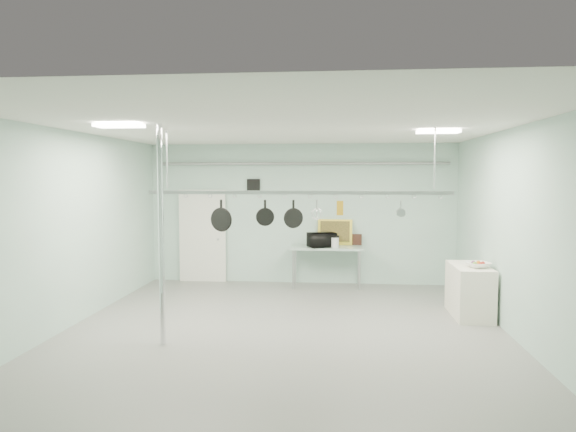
# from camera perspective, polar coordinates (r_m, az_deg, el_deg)

# --- Properties ---
(floor) EXTENTS (8.00, 8.00, 0.00)m
(floor) POSITION_cam_1_polar(r_m,az_deg,el_deg) (8.15, -0.57, -13.09)
(floor) COLOR gray
(floor) RESTS_ON ground
(ceiling) EXTENTS (7.00, 8.00, 0.02)m
(ceiling) POSITION_cam_1_polar(r_m,az_deg,el_deg) (7.81, -0.59, 9.83)
(ceiling) COLOR silver
(ceiling) RESTS_ON back_wall
(back_wall) EXTENTS (7.00, 0.02, 3.20)m
(back_wall) POSITION_cam_1_polar(r_m,az_deg,el_deg) (11.78, 1.46, 0.25)
(back_wall) COLOR #9DBCB3
(back_wall) RESTS_ON floor
(right_wall) EXTENTS (0.02, 8.00, 3.20)m
(right_wall) POSITION_cam_1_polar(r_m,az_deg,el_deg) (8.23, 24.38, -1.93)
(right_wall) COLOR #9DBCB3
(right_wall) RESTS_ON floor
(door) EXTENTS (1.10, 0.10, 2.20)m
(door) POSITION_cam_1_polar(r_m,az_deg,el_deg) (12.16, -9.44, -2.29)
(door) COLOR silver
(door) RESTS_ON floor
(wall_vent) EXTENTS (0.30, 0.04, 0.30)m
(wall_vent) POSITION_cam_1_polar(r_m,az_deg,el_deg) (11.86, -3.86, 3.41)
(wall_vent) COLOR black
(wall_vent) RESTS_ON back_wall
(conduit_pipe) EXTENTS (6.60, 0.07, 0.07)m
(conduit_pipe) POSITION_cam_1_polar(r_m,az_deg,el_deg) (11.67, 1.44, 5.86)
(conduit_pipe) COLOR gray
(conduit_pipe) RESTS_ON back_wall
(chrome_pole) EXTENTS (0.08, 0.08, 3.20)m
(chrome_pole) POSITION_cam_1_polar(r_m,az_deg,el_deg) (7.61, -13.91, -2.14)
(chrome_pole) COLOR silver
(chrome_pole) RESTS_ON floor
(prep_table) EXTENTS (1.60, 0.70, 0.91)m
(prep_table) POSITION_cam_1_polar(r_m,az_deg,el_deg) (11.45, 4.32, -3.75)
(prep_table) COLOR #9AB6AA
(prep_table) RESTS_ON floor
(side_cabinet) EXTENTS (0.60, 1.20, 0.90)m
(side_cabinet) POSITION_cam_1_polar(r_m,az_deg,el_deg) (9.64, 19.52, -7.84)
(side_cabinet) COLOR white
(side_cabinet) RESTS_ON floor
(pot_rack) EXTENTS (4.80, 0.06, 1.00)m
(pot_rack) POSITION_cam_1_polar(r_m,az_deg,el_deg) (8.06, 1.05, 2.82)
(pot_rack) COLOR #B7B7BC
(pot_rack) RESTS_ON ceiling
(light_panel_left) EXTENTS (0.65, 0.30, 0.05)m
(light_panel_left) POSITION_cam_1_polar(r_m,az_deg,el_deg) (7.60, -18.25, 9.54)
(light_panel_left) COLOR white
(light_panel_left) RESTS_ON ceiling
(light_panel_right) EXTENTS (0.65, 0.30, 0.05)m
(light_panel_right) POSITION_cam_1_polar(r_m,az_deg,el_deg) (8.51, 16.35, 9.00)
(light_panel_right) COLOR white
(light_panel_right) RESTS_ON ceiling
(microwave) EXTENTS (0.68, 0.59, 0.32)m
(microwave) POSITION_cam_1_polar(r_m,az_deg,el_deg) (11.31, 3.77, -2.67)
(microwave) COLOR black
(microwave) RESTS_ON prep_table
(coffee_canister) EXTENTS (0.18, 0.18, 0.23)m
(coffee_canister) POSITION_cam_1_polar(r_m,az_deg,el_deg) (11.23, 5.24, -2.95)
(coffee_canister) COLOR silver
(coffee_canister) RESTS_ON prep_table
(painting_large) EXTENTS (0.79, 0.17, 0.58)m
(painting_large) POSITION_cam_1_polar(r_m,az_deg,el_deg) (11.70, 5.24, -1.79)
(painting_large) COLOR yellow
(painting_large) RESTS_ON prep_table
(painting_small) EXTENTS (0.31, 0.11, 0.25)m
(painting_small) POSITION_cam_1_polar(r_m,az_deg,el_deg) (11.73, 7.46, -2.61)
(painting_small) COLOR black
(painting_small) RESTS_ON prep_table
(fruit_bowl) EXTENTS (0.49, 0.49, 0.10)m
(fruit_bowl) POSITION_cam_1_polar(r_m,az_deg,el_deg) (9.37, 20.36, -5.11)
(fruit_bowl) COLOR white
(fruit_bowl) RESTS_ON side_cabinet
(skillet_left) EXTENTS (0.38, 0.18, 0.51)m
(skillet_left) POSITION_cam_1_polar(r_m,az_deg,el_deg) (8.27, -7.43, 0.05)
(skillet_left) COLOR black
(skillet_left) RESTS_ON pot_rack
(skillet_mid) EXTENTS (0.29, 0.10, 0.40)m
(skillet_mid) POSITION_cam_1_polar(r_m,az_deg,el_deg) (8.13, -2.57, 0.41)
(skillet_mid) COLOR black
(skillet_mid) RESTS_ON pot_rack
(skillet_right) EXTENTS (0.31, 0.18, 0.43)m
(skillet_right) POSITION_cam_1_polar(r_m,az_deg,el_deg) (8.08, 0.61, 0.28)
(skillet_right) COLOR black
(skillet_right) RESTS_ON pot_rack
(whisk) EXTENTS (0.23, 0.23, 0.31)m
(whisk) POSITION_cam_1_polar(r_m,az_deg,el_deg) (8.06, 3.23, 0.69)
(whisk) COLOR #A2A2A6
(whisk) RESTS_ON pot_rack
(grater) EXTENTS (0.10, 0.05, 0.25)m
(grater) POSITION_cam_1_polar(r_m,az_deg,el_deg) (8.05, 5.79, 0.89)
(grater) COLOR gold
(grater) RESTS_ON pot_rack
(saucepan) EXTENTS (0.16, 0.14, 0.26)m
(saucepan) POSITION_cam_1_polar(r_m,az_deg,el_deg) (8.11, 12.43, 0.80)
(saucepan) COLOR #B6B5BA
(saucepan) RESTS_ON pot_rack
(fruit_cluster) EXTENTS (0.24, 0.24, 0.09)m
(fruit_cluster) POSITION_cam_1_polar(r_m,az_deg,el_deg) (9.36, 20.37, -4.87)
(fruit_cluster) COLOR maroon
(fruit_cluster) RESTS_ON fruit_bowl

